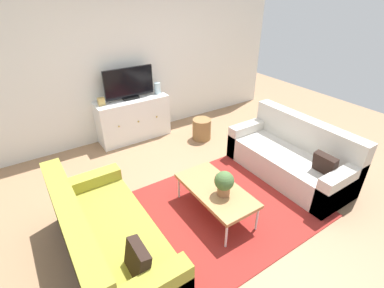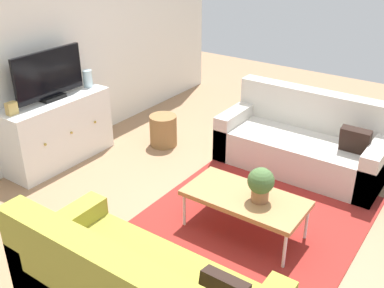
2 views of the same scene
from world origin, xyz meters
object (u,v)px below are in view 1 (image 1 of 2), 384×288
at_px(couch_right_side, 293,158).
at_px(flat_screen_tv, 129,84).
at_px(couch_left_side, 104,242).
at_px(coffee_table, 216,190).
at_px(tv_console, 133,119).
at_px(mantel_clock, 101,102).
at_px(potted_plant, 224,183).
at_px(glass_vase, 157,88).
at_px(wicker_basket, 202,129).

relative_size(couch_right_side, flat_screen_tv, 2.08).
bearing_deg(couch_left_side, couch_right_side, 0.00).
bearing_deg(coffee_table, couch_left_side, 177.77).
xyz_separation_m(coffee_table, tv_console, (-0.03, 2.43, 0.03)).
distance_m(couch_right_side, tv_console, 2.82).
bearing_deg(mantel_clock, couch_right_side, -49.26).
height_order(potted_plant, flat_screen_tv, flat_screen_tv).
xyz_separation_m(couch_right_side, tv_console, (-1.52, 2.37, 0.11)).
distance_m(tv_console, flat_screen_tv, 0.66).
height_order(flat_screen_tv, glass_vase, flat_screen_tv).
height_order(tv_console, glass_vase, glass_vase).
height_order(potted_plant, glass_vase, glass_vase).
bearing_deg(tv_console, flat_screen_tv, 90.00).
xyz_separation_m(couch_right_side, flat_screen_tv, (-1.52, 2.39, 0.76)).
xyz_separation_m(tv_console, glass_vase, (0.52, 0.00, 0.49)).
distance_m(couch_right_side, flat_screen_tv, 2.94).
distance_m(flat_screen_tv, wicker_basket, 1.52).
xyz_separation_m(mantel_clock, wicker_basket, (1.54, -0.73, -0.64)).
bearing_deg(potted_plant, tv_console, 90.78).
relative_size(tv_console, glass_vase, 6.36).
bearing_deg(flat_screen_tv, couch_right_side, -57.58).
relative_size(flat_screen_tv, mantel_clock, 6.72).
relative_size(glass_vase, wicker_basket, 0.52).
distance_m(couch_left_side, couch_right_side, 2.88).
relative_size(couch_right_side, mantel_clock, 14.01).
relative_size(potted_plant, glass_vase, 1.54).
relative_size(couch_left_side, wicker_basket, 4.64).
distance_m(couch_right_side, coffee_table, 1.50).
bearing_deg(glass_vase, potted_plant, -100.82).
bearing_deg(wicker_basket, couch_left_side, -145.25).
bearing_deg(wicker_basket, glass_vase, 124.36).
bearing_deg(coffee_table, potted_plant, -86.75).
bearing_deg(mantel_clock, flat_screen_tv, 2.19).
bearing_deg(tv_console, potted_plant, -89.22).
bearing_deg(couch_right_side, tv_console, 122.64).
height_order(couch_left_side, couch_right_side, same).
bearing_deg(mantel_clock, wicker_basket, -25.17).
distance_m(couch_left_side, wicker_basket, 2.89).
relative_size(flat_screen_tv, wicker_basket, 2.23).
distance_m(flat_screen_tv, mantel_clock, 0.56).
xyz_separation_m(coffee_table, wicker_basket, (0.99, 1.70, -0.16)).
xyz_separation_m(couch_left_side, flat_screen_tv, (1.36, 2.39, 0.76)).
bearing_deg(tv_console, coffee_table, -89.36).
distance_m(coffee_table, glass_vase, 2.53).
distance_m(coffee_table, flat_screen_tv, 2.54).
distance_m(flat_screen_tv, glass_vase, 0.55).
bearing_deg(tv_console, couch_left_side, -119.73).
relative_size(coffee_table, glass_vase, 5.30).
xyz_separation_m(couch_left_side, coffee_table, (1.38, -0.05, 0.08)).
bearing_deg(glass_vase, couch_left_side, -128.37).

